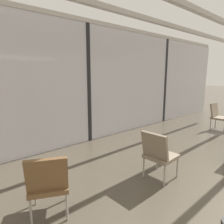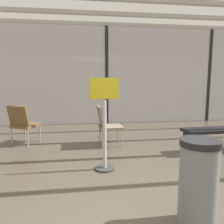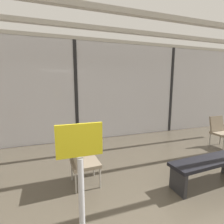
{
  "view_description": "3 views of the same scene",
  "coord_description": "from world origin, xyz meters",
  "px_view_note": "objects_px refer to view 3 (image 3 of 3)",
  "views": [
    {
      "loc": [
        -2.97,
        0.85,
        1.81
      ],
      "look_at": [
        -0.24,
        3.97,
        1.01
      ],
      "focal_mm": 31.51,
      "sensor_mm": 36.0,
      "label": 1
    },
    {
      "loc": [
        -0.83,
        -1.95,
        1.41
      ],
      "look_at": [
        0.02,
        4.06,
        0.53
      ],
      "focal_mm": 35.7,
      "sensor_mm": 36.0,
      "label": 2
    },
    {
      "loc": [
        -0.69,
        -0.13,
        1.81
      ],
      "look_at": [
        1.52,
        6.17,
        0.68
      ],
      "focal_mm": 27.28,
      "sensor_mm": 36.0,
      "label": 3
    }
  ],
  "objects_px": {
    "parked_airplane": "(54,82)",
    "lounge_chair_3": "(220,130)",
    "info_sign": "(81,198)",
    "waiting_bench": "(208,165)",
    "lounge_chair_1": "(80,159)"
  },
  "relations": [
    {
      "from": "parked_airplane",
      "to": "lounge_chair_3",
      "type": "relative_size",
      "value": 14.78
    },
    {
      "from": "lounge_chair_1",
      "to": "waiting_bench",
      "type": "height_order",
      "value": "lounge_chair_1"
    },
    {
      "from": "waiting_bench",
      "to": "info_sign",
      "type": "distance_m",
      "value": 2.43
    },
    {
      "from": "lounge_chair_1",
      "to": "waiting_bench",
      "type": "xyz_separation_m",
      "value": [
        2.16,
        -0.72,
        -0.13
      ]
    },
    {
      "from": "waiting_bench",
      "to": "parked_airplane",
      "type": "bearing_deg",
      "value": 104.13
    },
    {
      "from": "lounge_chair_1",
      "to": "info_sign",
      "type": "height_order",
      "value": "info_sign"
    },
    {
      "from": "parked_airplane",
      "to": "waiting_bench",
      "type": "relative_size",
      "value": 8.48
    },
    {
      "from": "lounge_chair_3",
      "to": "info_sign",
      "type": "bearing_deg",
      "value": -157.04
    },
    {
      "from": "lounge_chair_1",
      "to": "lounge_chair_3",
      "type": "relative_size",
      "value": 1.0
    },
    {
      "from": "parked_airplane",
      "to": "lounge_chair_1",
      "type": "bearing_deg",
      "value": -87.74
    },
    {
      "from": "lounge_chair_3",
      "to": "waiting_bench",
      "type": "height_order",
      "value": "lounge_chair_3"
    },
    {
      "from": "lounge_chair_1",
      "to": "info_sign",
      "type": "relative_size",
      "value": 0.6
    },
    {
      "from": "parked_airplane",
      "to": "info_sign",
      "type": "relative_size",
      "value": 8.94
    },
    {
      "from": "lounge_chair_3",
      "to": "info_sign",
      "type": "relative_size",
      "value": 0.6
    },
    {
      "from": "parked_airplane",
      "to": "lounge_chair_1",
      "type": "distance_m",
      "value": 7.43
    }
  ]
}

